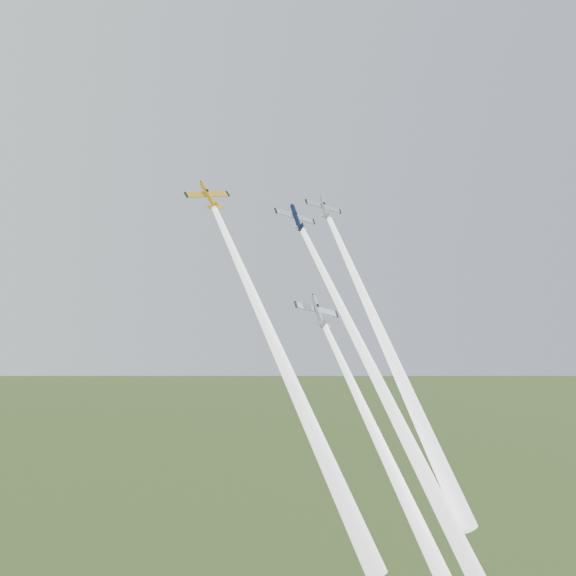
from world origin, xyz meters
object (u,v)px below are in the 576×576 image
object	(u,v)px
plane_silver_right	(324,208)
plane_navy	(296,218)
plane_yellow	(209,196)
plane_silver_low	(318,311)

from	to	relation	value
plane_silver_right	plane_navy	bearing A→B (deg)	-153.08
plane_yellow	plane_silver_right	distance (m)	23.72
plane_navy	plane_silver_low	distance (m)	17.85
plane_yellow	plane_silver_right	bearing A→B (deg)	-0.95
plane_silver_right	plane_silver_low	distance (m)	22.67
plane_navy	plane_silver_low	world-z (taller)	plane_navy
plane_navy	plane_silver_right	bearing A→B (deg)	20.69
plane_yellow	plane_silver_right	size ratio (longest dim) A/B	1.08
plane_yellow	plane_navy	bearing A→B (deg)	-10.63
plane_navy	plane_silver_low	xyz separation A→B (m)	(0.19, -6.31, -16.70)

